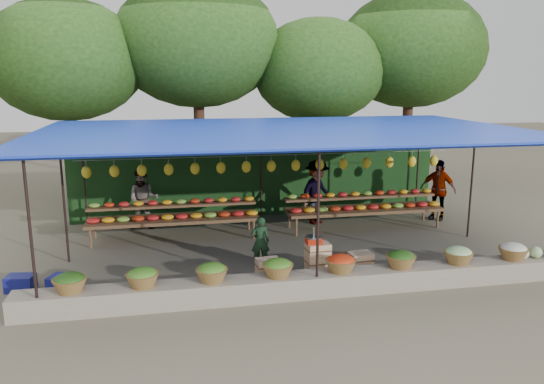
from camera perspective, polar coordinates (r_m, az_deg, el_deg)
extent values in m
plane|color=brown|center=(12.60, 1.16, -6.07)|extent=(60.00, 60.00, 0.00)
cube|color=slate|center=(10.03, 4.59, -9.83)|extent=(10.60, 0.55, 0.40)
cylinder|color=black|center=(9.41, -24.49, -4.70)|extent=(0.05, 0.05, 2.80)
cylinder|color=black|center=(9.50, 4.96, -3.44)|extent=(0.05, 0.05, 2.80)
cylinder|color=black|center=(12.16, -21.49, -0.77)|extent=(0.05, 0.05, 2.80)
cylinder|color=black|center=(14.05, 20.68, 0.96)|extent=(0.05, 0.05, 2.80)
cylinder|color=black|center=(14.97, -19.61, 1.70)|extent=(0.05, 0.05, 2.80)
cylinder|color=black|center=(15.03, -1.19, 2.45)|extent=(0.05, 0.05, 2.80)
cylinder|color=black|center=(16.54, 15.43, 2.92)|extent=(0.05, 0.05, 2.80)
cube|color=#1A38C4|center=(12.02, 1.22, 6.71)|extent=(10.80, 6.60, 0.04)
cube|color=#1A38C4|center=(10.11, 3.67, 4.59)|extent=(10.80, 2.19, 0.26)
cube|color=#1A38C4|center=(13.98, -0.56, 6.76)|extent=(10.80, 2.19, 0.26)
cylinder|color=#9B9A9F|center=(13.47, -0.08, 3.98)|extent=(9.60, 0.01, 0.01)
ellipsoid|color=yellow|center=(13.40, -19.33, 2.03)|extent=(0.23, 0.17, 0.30)
ellipsoid|color=yellow|center=(13.33, -16.59, 2.15)|extent=(0.23, 0.17, 0.30)
ellipsoid|color=yellow|center=(13.28, -13.83, 2.28)|extent=(0.23, 0.17, 0.30)
ellipsoid|color=yellow|center=(13.27, -11.05, 2.40)|extent=(0.23, 0.17, 0.30)
ellipsoid|color=yellow|center=(13.28, -8.28, 2.51)|extent=(0.23, 0.17, 0.30)
ellipsoid|color=yellow|center=(13.33, -5.52, 2.61)|extent=(0.23, 0.17, 0.30)
ellipsoid|color=yellow|center=(13.41, -2.78, 2.71)|extent=(0.23, 0.17, 0.30)
ellipsoid|color=yellow|center=(13.51, -0.08, 2.81)|extent=(0.23, 0.17, 0.30)
ellipsoid|color=yellow|center=(13.65, 2.57, 2.89)|extent=(0.23, 0.17, 0.30)
ellipsoid|color=yellow|center=(13.82, 5.16, 2.97)|extent=(0.23, 0.17, 0.30)
ellipsoid|color=yellow|center=(14.01, 7.69, 3.04)|extent=(0.23, 0.17, 0.30)
ellipsoid|color=yellow|center=(14.23, 10.14, 3.10)|extent=(0.23, 0.17, 0.30)
ellipsoid|color=yellow|center=(14.48, 12.52, 3.15)|extent=(0.23, 0.17, 0.30)
ellipsoid|color=yellow|center=(14.75, 14.81, 3.20)|extent=(0.23, 0.17, 0.30)
ellipsoid|color=yellow|center=(15.04, 17.02, 3.24)|extent=(0.23, 0.17, 0.30)
ellipsoid|color=#255015|center=(9.69, -20.97, -8.79)|extent=(0.52, 0.52, 0.23)
ellipsoid|color=#417A20|center=(9.55, -13.78, -8.62)|extent=(0.52, 0.52, 0.23)
ellipsoid|color=#417A20|center=(9.56, -6.51, -8.30)|extent=(0.52, 0.52, 0.23)
ellipsoid|color=#417A20|center=(9.72, 0.62, -7.87)|extent=(0.52, 0.52, 0.23)
ellipsoid|color=red|center=(10.02, 7.41, -7.34)|extent=(0.52, 0.52, 0.23)
ellipsoid|color=#255015|center=(10.45, 13.70, -6.76)|extent=(0.52, 0.52, 0.23)
ellipsoid|color=#9CCB7F|center=(11.00, 19.41, -6.16)|extent=(0.52, 0.52, 0.23)
ellipsoid|color=beige|center=(11.64, 24.53, -5.57)|extent=(0.52, 0.52, 0.23)
cube|color=#1C4117|center=(15.29, -1.35, 2.06)|extent=(10.60, 0.06, 2.50)
cylinder|color=#311A12|center=(17.83, -20.69, 5.12)|extent=(0.36, 0.36, 3.97)
ellipsoid|color=#14340E|center=(17.72, -21.31, 13.09)|extent=(4.77, 4.77, 3.69)
cylinder|color=#311A12|center=(17.99, -7.81, 6.68)|extent=(0.36, 0.36, 4.48)
ellipsoid|color=#14340E|center=(17.94, -8.08, 15.61)|extent=(5.39, 5.39, 4.17)
cylinder|color=#311A12|center=(18.42, 4.86, 5.67)|extent=(0.36, 0.36, 3.71)
ellipsoid|color=#14340E|center=(18.30, 5.00, 12.91)|extent=(4.47, 4.47, 3.45)
cylinder|color=#311A12|center=(20.00, 14.31, 6.79)|extent=(0.36, 0.36, 4.35)
ellipsoid|color=#14340E|center=(19.94, 14.73, 14.58)|extent=(5.24, 5.24, 4.05)
cube|color=#503D20|center=(13.43, -10.53, -2.88)|extent=(4.20, 0.95, 0.08)
cube|color=#503D20|center=(13.66, -10.60, -1.42)|extent=(4.20, 0.35, 0.06)
cylinder|color=#503D20|center=(13.25, -18.94, -4.69)|extent=(0.06, 0.06, 0.50)
cylinder|color=#503D20|center=(13.27, -2.00, -3.98)|extent=(0.06, 0.06, 0.50)
cylinder|color=#503D20|center=(14.01, -18.53, -3.75)|extent=(0.06, 0.06, 0.50)
cylinder|color=#503D20|center=(14.03, -2.53, -3.08)|extent=(0.06, 0.06, 0.50)
ellipsoid|color=red|center=(13.39, -18.70, -2.95)|extent=(0.31, 0.26, 0.13)
ellipsoid|color=#79B136|center=(13.75, -18.55, -1.37)|extent=(0.26, 0.22, 0.12)
ellipsoid|color=orange|center=(13.34, -17.21, -2.89)|extent=(0.31, 0.26, 0.13)
ellipsoid|color=red|center=(13.71, -17.10, -1.32)|extent=(0.26, 0.22, 0.12)
ellipsoid|color=#79B136|center=(13.31, -15.71, -2.84)|extent=(0.31, 0.26, 0.13)
ellipsoid|color=red|center=(13.68, -15.64, -1.26)|extent=(0.26, 0.22, 0.12)
ellipsoid|color=red|center=(13.28, -14.20, -2.78)|extent=(0.31, 0.26, 0.13)
ellipsoid|color=orange|center=(13.66, -14.18, -1.20)|extent=(0.26, 0.22, 0.12)
ellipsoid|color=red|center=(13.27, -12.70, -2.72)|extent=(0.31, 0.26, 0.13)
ellipsoid|color=red|center=(13.64, -12.71, -1.14)|extent=(0.26, 0.22, 0.12)
ellipsoid|color=orange|center=(13.26, -11.18, -2.66)|extent=(0.31, 0.26, 0.13)
ellipsoid|color=orange|center=(13.63, -11.24, -1.08)|extent=(0.26, 0.22, 0.12)
ellipsoid|color=red|center=(13.27, -9.67, -2.59)|extent=(0.31, 0.26, 0.13)
ellipsoid|color=#79B136|center=(13.64, -9.77, -1.02)|extent=(0.26, 0.22, 0.12)
ellipsoid|color=orange|center=(13.28, -8.16, -2.53)|extent=(0.31, 0.26, 0.13)
ellipsoid|color=red|center=(13.65, -8.30, -0.96)|extent=(0.26, 0.22, 0.12)
ellipsoid|color=#79B136|center=(13.30, -6.65, -2.46)|extent=(0.31, 0.26, 0.13)
ellipsoid|color=red|center=(13.67, -6.84, -0.89)|extent=(0.26, 0.22, 0.12)
ellipsoid|color=red|center=(13.33, -5.15, -2.39)|extent=(0.31, 0.26, 0.13)
ellipsoid|color=orange|center=(13.70, -5.38, -0.83)|extent=(0.26, 0.22, 0.12)
ellipsoid|color=red|center=(13.37, -3.66, -2.32)|extent=(0.31, 0.26, 0.13)
ellipsoid|color=red|center=(13.74, -3.93, -0.77)|extent=(0.26, 0.22, 0.12)
ellipsoid|color=orange|center=(13.42, -2.18, -2.25)|extent=(0.31, 0.26, 0.13)
ellipsoid|color=orange|center=(13.78, -2.49, -0.70)|extent=(0.26, 0.22, 0.12)
cube|color=#503D20|center=(14.36, 9.83, -1.86)|extent=(4.20, 0.95, 0.08)
cube|color=#503D20|center=(14.57, 9.46, -0.51)|extent=(4.20, 0.35, 0.06)
cylinder|color=#503D20|center=(13.49, 2.63, -3.72)|extent=(0.06, 0.06, 0.50)
cylinder|color=#503D20|center=(14.88, 17.39, -2.75)|extent=(0.06, 0.06, 0.50)
cylinder|color=#503D20|center=(14.23, 1.86, -2.85)|extent=(0.06, 0.06, 0.50)
cylinder|color=#503D20|center=(15.56, 16.00, -2.01)|extent=(0.06, 0.06, 0.50)
ellipsoid|color=red|center=(13.64, 2.60, -2.01)|extent=(0.31, 0.26, 0.13)
ellipsoid|color=#79B136|center=(14.00, 2.17, -0.50)|extent=(0.26, 0.22, 0.12)
ellipsoid|color=orange|center=(13.73, 4.02, -1.94)|extent=(0.31, 0.26, 0.13)
ellipsoid|color=red|center=(14.08, 3.55, -0.44)|extent=(0.26, 0.22, 0.12)
ellipsoid|color=#79B136|center=(13.82, 5.42, -1.87)|extent=(0.31, 0.26, 0.13)
ellipsoid|color=red|center=(14.18, 4.92, -0.37)|extent=(0.26, 0.22, 0.12)
ellipsoid|color=red|center=(13.92, 6.80, -1.79)|extent=(0.31, 0.26, 0.13)
ellipsoid|color=orange|center=(14.28, 6.27, -0.31)|extent=(0.26, 0.22, 0.12)
ellipsoid|color=red|center=(14.03, 8.16, -1.72)|extent=(0.31, 0.26, 0.13)
ellipsoid|color=red|center=(14.38, 7.60, -0.25)|extent=(0.26, 0.22, 0.12)
ellipsoid|color=orange|center=(14.15, 9.50, -1.65)|extent=(0.31, 0.26, 0.13)
ellipsoid|color=orange|center=(14.50, 8.91, -0.19)|extent=(0.26, 0.22, 0.12)
ellipsoid|color=red|center=(14.28, 10.81, -1.57)|extent=(0.31, 0.26, 0.13)
ellipsoid|color=#79B136|center=(14.62, 10.20, -0.13)|extent=(0.26, 0.22, 0.12)
ellipsoid|color=orange|center=(14.41, 12.11, -1.50)|extent=(0.31, 0.26, 0.13)
ellipsoid|color=red|center=(14.75, 11.47, -0.08)|extent=(0.26, 0.22, 0.12)
ellipsoid|color=#79B136|center=(14.55, 13.37, -1.43)|extent=(0.31, 0.26, 0.13)
ellipsoid|color=red|center=(14.89, 12.71, -0.02)|extent=(0.26, 0.22, 0.12)
ellipsoid|color=red|center=(14.70, 14.61, -1.36)|extent=(0.31, 0.26, 0.13)
ellipsoid|color=orange|center=(15.03, 13.93, 0.04)|extent=(0.26, 0.22, 0.12)
ellipsoid|color=red|center=(14.85, 15.83, -1.29)|extent=(0.31, 0.26, 0.13)
ellipsoid|color=red|center=(15.18, 15.13, 0.09)|extent=(0.26, 0.22, 0.12)
ellipsoid|color=orange|center=(15.01, 17.02, -1.22)|extent=(0.31, 0.26, 0.13)
ellipsoid|color=orange|center=(15.34, 16.30, 0.15)|extent=(0.26, 0.22, 0.12)
cube|color=#A77E5F|center=(10.49, -0.41, -9.21)|extent=(0.48, 0.38, 0.25)
cube|color=#A77E5F|center=(10.39, -0.42, -7.88)|extent=(0.48, 0.38, 0.25)
cube|color=#A77E5F|center=(10.71, 4.91, -8.80)|extent=(0.48, 0.38, 0.25)
cube|color=#A77E5F|center=(10.62, 4.94, -7.49)|extent=(0.48, 0.38, 0.25)
cube|color=#A77E5F|center=(10.53, 4.96, -6.16)|extent=(0.48, 0.38, 0.25)
cube|color=#A77E5F|center=(10.98, 9.48, -8.38)|extent=(0.48, 0.38, 0.25)
cube|color=#A77E5F|center=(10.89, 9.53, -7.10)|extent=(0.48, 0.38, 0.25)
cube|color=#B3230E|center=(10.45, 4.49, -5.24)|extent=(0.29, 0.26, 0.12)
cylinder|color=#9B9A9F|center=(10.43, 4.50, -4.85)|extent=(0.31, 0.31, 0.03)
cylinder|color=#9B9A9F|center=(10.40, 4.51, -4.36)|extent=(0.03, 0.03, 0.22)
imported|color=#16311B|center=(11.28, -1.27, -5.36)|extent=(0.41, 0.28, 1.10)
imported|color=slate|center=(14.32, -13.66, -0.81)|extent=(0.86, 0.71, 1.62)
imported|color=slate|center=(14.53, 4.84, 0.01)|extent=(1.32, 1.19, 1.77)
imported|color=slate|center=(15.62, 17.42, 0.23)|extent=(1.00, 1.01, 1.71)
cube|color=navy|center=(10.78, -21.41, -9.25)|extent=(0.66, 0.57, 0.33)
cube|color=navy|center=(11.23, -25.44, -8.83)|extent=(0.54, 0.43, 0.30)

